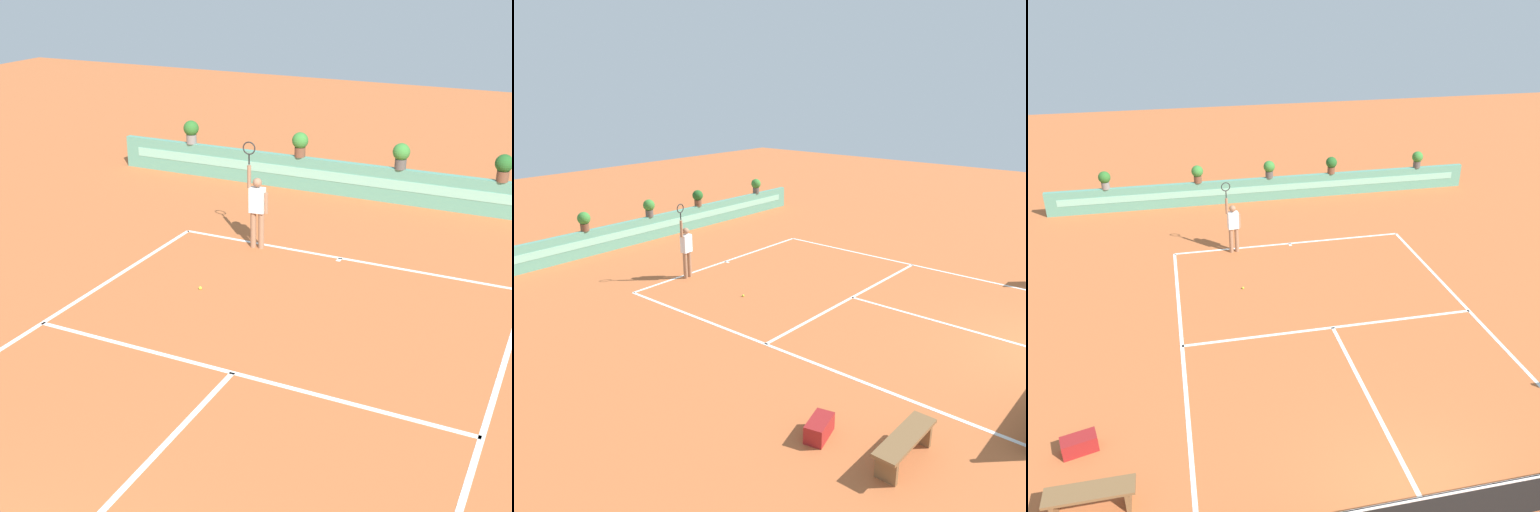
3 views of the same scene
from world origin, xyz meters
TOP-DOWN VIEW (x-y plane):
  - ground_plane at (0.00, 6.00)m, footprint 60.00×60.00m
  - court_lines at (0.00, 6.72)m, footprint 8.32×11.94m
  - back_wall_barrier at (0.00, 16.39)m, footprint 18.00×0.21m
  - tennis_player at (-2.04, 11.65)m, footprint 0.62×0.26m
  - tennis_ball_near_baseline at (-2.12, 9.02)m, footprint 0.07×0.07m
  - potted_plant_far_left at (-6.59, 16.39)m, footprint 0.48×0.48m
  - potted_plant_centre at (0.12, 16.39)m, footprint 0.48×0.48m
  - potted_plant_left at (-2.90, 16.39)m, footprint 0.48×0.48m
  - potted_plant_right at (2.85, 16.39)m, footprint 0.48×0.48m

SIDE VIEW (x-z plane):
  - ground_plane at x=0.00m, z-range 0.00..0.00m
  - court_lines at x=0.00m, z-range 0.00..0.01m
  - tennis_ball_near_baseline at x=-2.12m, z-range 0.00..0.07m
  - back_wall_barrier at x=0.00m, z-range 0.00..1.00m
  - tennis_player at x=-2.04m, z-range -0.24..2.34m
  - potted_plant_far_left at x=-6.59m, z-range 1.05..1.78m
  - potted_plant_centre at x=0.12m, z-range 1.05..1.78m
  - potted_plant_left at x=-2.90m, z-range 1.05..1.78m
  - potted_plant_right at x=2.85m, z-range 1.05..1.78m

